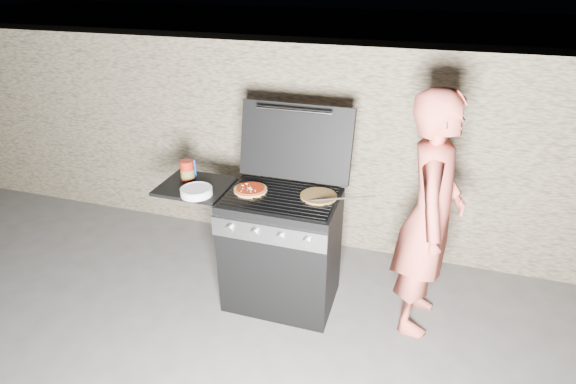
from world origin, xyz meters
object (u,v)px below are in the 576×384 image
(gas_grill, at_px, (250,245))
(person, at_px, (430,217))
(pizza_topped, at_px, (250,189))
(sauce_jar, at_px, (187,170))

(gas_grill, distance_m, person, 1.32)
(person, bearing_deg, pizza_topped, 97.46)
(gas_grill, relative_size, sauce_jar, 8.72)
(gas_grill, relative_size, person, 0.78)
(pizza_topped, relative_size, person, 0.14)
(sauce_jar, bearing_deg, gas_grill, -6.93)
(pizza_topped, bearing_deg, sauce_jar, 174.57)
(sauce_jar, xyz_separation_m, person, (1.76, 0.03, -0.12))
(gas_grill, bearing_deg, person, 4.34)
(gas_grill, distance_m, pizza_topped, 0.47)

